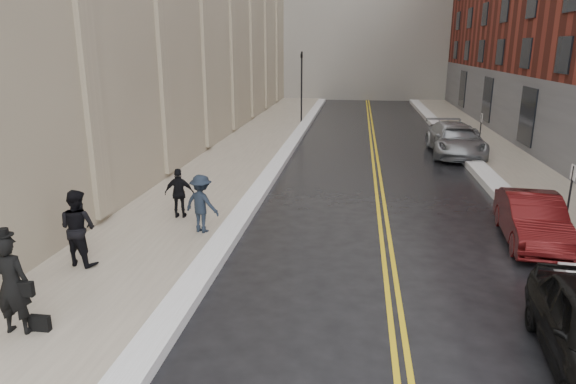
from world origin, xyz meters
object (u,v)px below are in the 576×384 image
(car_silver_far, at_px, (458,141))
(pedestrian_main, at_px, (12,285))
(pedestrian_c, at_px, (179,193))
(pedestrian_a, at_px, (78,228))
(car_maroon, at_px, (532,219))
(pedestrian_b, at_px, (202,204))
(car_silver_near, at_px, (454,139))

(car_silver_far, bearing_deg, pedestrian_main, -116.53)
(pedestrian_c, bearing_deg, pedestrian_a, 65.36)
(car_maroon, distance_m, pedestrian_b, 9.78)
(car_maroon, xyz_separation_m, pedestrian_main, (-11.68, -6.83, 0.46))
(car_silver_far, height_order, pedestrian_b, pedestrian_b)
(pedestrian_b, bearing_deg, car_silver_near, -105.12)
(car_silver_near, height_order, pedestrian_c, pedestrian_c)
(car_silver_near, distance_m, pedestrian_c, 16.62)
(pedestrian_a, height_order, pedestrian_b, pedestrian_a)
(pedestrian_b, bearing_deg, car_maroon, -155.21)
(car_silver_far, xyz_separation_m, pedestrian_c, (-10.94, -12.11, 0.19))
(car_maroon, relative_size, car_silver_far, 0.77)
(pedestrian_main, height_order, pedestrian_a, pedestrian_main)
(car_silver_near, bearing_deg, pedestrian_b, -129.86)
(pedestrian_main, distance_m, pedestrian_a, 3.28)
(pedestrian_b, bearing_deg, pedestrian_a, 69.00)
(pedestrian_main, relative_size, pedestrian_b, 1.15)
(car_silver_near, relative_size, pedestrian_main, 2.74)
(car_maroon, relative_size, pedestrian_main, 2.12)
(car_silver_far, distance_m, pedestrian_a, 20.21)
(pedestrian_main, xyz_separation_m, pedestrian_a, (-0.46, 3.25, -0.02))
(car_silver_near, height_order, pedestrian_a, pedestrian_a)
(pedestrian_c, bearing_deg, pedestrian_b, 125.92)
(pedestrian_a, xyz_separation_m, pedestrian_b, (2.40, 2.76, -0.11))
(car_maroon, xyz_separation_m, pedestrian_c, (-10.86, 0.39, 0.26))
(car_silver_near, bearing_deg, car_maroon, -94.63)
(car_maroon, relative_size, pedestrian_b, 2.44)
(car_silver_far, relative_size, pedestrian_a, 2.80)
(car_silver_far, bearing_deg, pedestrian_a, -122.44)
(car_silver_far, xyz_separation_m, pedestrian_b, (-9.83, -13.33, 0.26))
(pedestrian_b, bearing_deg, pedestrian_c, -27.37)
(pedestrian_b, distance_m, pedestrian_c, 1.65)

